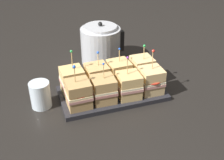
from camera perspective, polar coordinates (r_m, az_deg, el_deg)
ground_plane at (r=1.13m, az=0.00°, el=-3.09°), size 6.00×6.00×0.00m
serving_platter at (r=1.13m, az=0.00°, el=-2.71°), size 0.41×0.22×0.02m
sandwich_front_far_left at (r=1.02m, az=-6.83°, el=-2.85°), size 0.09×0.09×0.17m
sandwich_front_center_left at (r=1.04m, az=-1.73°, el=-1.93°), size 0.09×0.09×0.16m
sandwich_front_center_right at (r=1.07m, az=3.42°, el=-1.09°), size 0.09×0.09×0.17m
sandwich_front_far_right at (r=1.11m, az=7.92°, el=-0.09°), size 0.09×0.09×0.18m
sandwich_back_far_left at (r=1.10m, az=-8.06°, el=-0.12°), size 0.09×0.09×0.18m
sandwich_back_center_left at (r=1.12m, az=-3.08°, el=0.63°), size 0.09×0.09×0.16m
sandwich_back_center_right at (r=1.15m, az=1.43°, el=1.44°), size 0.09×0.09×0.16m
sandwich_back_far_right at (r=1.18m, az=6.08°, el=2.27°), size 0.09×0.09×0.16m
kettle_steel at (r=1.35m, az=-2.29°, el=7.23°), size 0.21×0.19×0.20m
drinking_glass at (r=1.08m, az=-14.34°, el=-2.92°), size 0.08×0.08×0.10m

